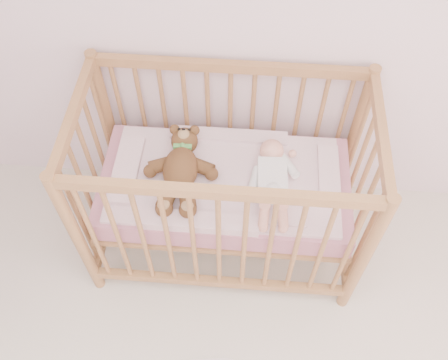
# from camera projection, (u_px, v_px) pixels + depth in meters

# --- Properties ---
(crib) EXTENTS (1.36, 0.76, 1.00)m
(crib) POSITION_uv_depth(u_px,v_px,m) (225.00, 186.00, 2.46)
(crib) COLOR #B6824D
(crib) RESTS_ON floor
(mattress) EXTENTS (1.22, 0.62, 0.13)m
(mattress) POSITION_uv_depth(u_px,v_px,m) (225.00, 188.00, 2.48)
(mattress) COLOR #C57B8F
(mattress) RESTS_ON crib
(blanket) EXTENTS (1.10, 0.58, 0.06)m
(blanket) POSITION_uv_depth(u_px,v_px,m) (225.00, 179.00, 2.42)
(blanket) COLOR #F3A7B5
(blanket) RESTS_ON mattress
(baby) EXTENTS (0.28, 0.54, 0.13)m
(baby) POSITION_uv_depth(u_px,v_px,m) (272.00, 176.00, 2.33)
(baby) COLOR white
(baby) RESTS_ON blanket
(teddy_bear) EXTENTS (0.38, 0.54, 0.15)m
(teddy_bear) POSITION_uv_depth(u_px,v_px,m) (180.00, 169.00, 2.34)
(teddy_bear) COLOR brown
(teddy_bear) RESTS_ON blanket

